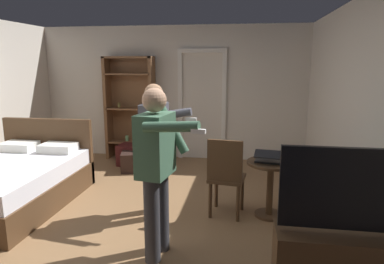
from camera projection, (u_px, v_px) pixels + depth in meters
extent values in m
plane|color=olive|center=(120.00, 224.00, 4.02)|extent=(6.56, 6.56, 0.00)
cube|color=silver|center=(172.00, 93.00, 6.71)|extent=(5.40, 0.12, 2.56)
cube|color=silver|center=(369.00, 124.00, 3.37)|extent=(0.12, 6.20, 2.56)
cube|color=white|center=(180.00, 107.00, 6.66)|extent=(0.08, 0.08, 2.05)
cube|color=white|center=(224.00, 108.00, 6.53)|extent=(0.08, 0.08, 2.05)
cube|color=white|center=(202.00, 51.00, 6.38)|extent=(0.93, 0.08, 0.08)
cube|color=#4C331E|center=(9.00, 193.00, 4.51)|extent=(1.45, 2.04, 0.35)
cube|color=white|center=(7.00, 173.00, 4.45)|extent=(1.39, 1.98, 0.22)
cube|color=#4C331E|center=(49.00, 150.00, 5.39)|extent=(1.45, 0.08, 1.02)
cube|color=white|center=(19.00, 146.00, 5.16)|extent=(0.50, 0.34, 0.12)
cube|color=white|center=(58.00, 148.00, 5.07)|extent=(0.50, 0.34, 0.12)
cube|color=brown|center=(108.00, 108.00, 6.70)|extent=(0.06, 0.32, 1.99)
cube|color=brown|center=(153.00, 109.00, 6.57)|extent=(0.06, 0.32, 1.99)
cube|color=brown|center=(128.00, 57.00, 6.44)|extent=(0.96, 0.32, 0.04)
cube|color=brown|center=(133.00, 107.00, 6.78)|extent=(0.96, 0.02, 1.99)
cube|color=brown|center=(131.00, 142.00, 6.77)|extent=(0.90, 0.32, 0.03)
cylinder|color=#87CA88|center=(127.00, 138.00, 6.77)|extent=(0.06, 0.06, 0.10)
cube|color=brown|center=(130.00, 108.00, 6.64)|extent=(0.90, 0.32, 0.03)
cylinder|color=olive|center=(119.00, 105.00, 6.66)|extent=(0.06, 0.06, 0.09)
cube|color=brown|center=(129.00, 74.00, 6.50)|extent=(0.90, 0.32, 0.03)
cube|color=#4C331E|center=(347.00, 264.00, 2.78)|extent=(1.16, 0.40, 0.53)
cube|color=black|center=(355.00, 190.00, 2.63)|extent=(1.14, 0.05, 0.66)
cube|color=teal|center=(354.00, 188.00, 2.66)|extent=(1.08, 0.01, 0.60)
cylinder|color=#4C331E|center=(270.00, 190.00, 4.19)|extent=(0.08, 0.08, 0.67)
cylinder|color=#4C331E|center=(269.00, 215.00, 4.25)|extent=(0.35, 0.35, 0.03)
cylinder|color=#4C331E|center=(271.00, 163.00, 4.12)|extent=(0.58, 0.58, 0.03)
cube|color=black|center=(269.00, 161.00, 4.11)|extent=(0.35, 0.26, 0.02)
cube|color=black|center=(268.00, 154.00, 3.98)|extent=(0.34, 0.24, 0.06)
cube|color=navy|center=(268.00, 154.00, 3.98)|extent=(0.31, 0.20, 0.04)
cylinder|color=#383616|center=(284.00, 157.00, 4.00)|extent=(0.06, 0.06, 0.18)
cylinder|color=#383616|center=(285.00, 147.00, 3.97)|extent=(0.03, 0.03, 0.05)
cylinder|color=#4C331E|center=(242.00, 193.00, 4.38)|extent=(0.04, 0.04, 0.45)
cylinder|color=#4C331E|center=(216.00, 190.00, 4.48)|extent=(0.04, 0.04, 0.45)
cylinder|color=#4C331E|center=(238.00, 204.00, 4.07)|extent=(0.04, 0.04, 0.45)
cylinder|color=#4C331E|center=(210.00, 200.00, 4.16)|extent=(0.04, 0.04, 0.45)
cube|color=#4C331E|center=(227.00, 178.00, 4.22)|extent=(0.47, 0.47, 0.04)
cube|color=#4C331E|center=(225.00, 161.00, 4.01)|extent=(0.42, 0.10, 0.50)
cylinder|color=#333338|center=(161.00, 211.00, 3.42)|extent=(0.15, 0.15, 0.83)
cylinder|color=#333338|center=(152.00, 221.00, 3.21)|extent=(0.15, 0.15, 0.83)
cube|color=#3F664C|center=(155.00, 145.00, 3.17)|extent=(0.32, 0.44, 0.59)
sphere|color=tan|center=(154.00, 100.00, 3.09)|extent=(0.22, 0.22, 0.22)
cylinder|color=#3F664C|center=(173.00, 130.00, 3.33)|extent=(0.34, 0.14, 0.48)
cylinder|color=#3F664C|center=(171.00, 127.00, 2.84)|extent=(0.51, 0.17, 0.12)
cube|color=white|center=(198.00, 131.00, 2.74)|extent=(0.12, 0.05, 0.04)
cylinder|color=gray|center=(158.00, 180.00, 4.34)|extent=(0.15, 0.15, 0.82)
cylinder|color=gray|center=(153.00, 186.00, 4.12)|extent=(0.15, 0.15, 0.82)
cube|color=#4C4C56|center=(154.00, 128.00, 4.09)|extent=(0.27, 0.42, 0.58)
sphere|color=#936B4C|center=(154.00, 93.00, 4.00)|extent=(0.22, 0.22, 0.22)
cylinder|color=#4C4C56|center=(167.00, 116.00, 4.27)|extent=(0.33, 0.10, 0.47)
cylinder|color=#4C4C56|center=(170.00, 115.00, 3.78)|extent=(0.51, 0.11, 0.17)
cube|color=white|center=(191.00, 119.00, 3.72)|extent=(0.12, 0.04, 0.04)
cube|color=#4C1919|center=(134.00, 155.00, 6.31)|extent=(0.59, 0.44, 0.38)
cube|color=black|center=(136.00, 161.00, 6.00)|extent=(0.57, 0.50, 0.33)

